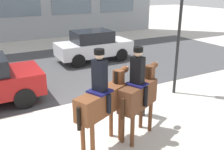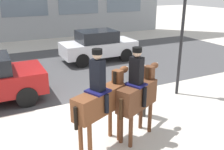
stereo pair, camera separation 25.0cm
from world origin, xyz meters
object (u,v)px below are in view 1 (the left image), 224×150
(mounted_horse_companion, at_px, (139,92))
(street_car_far_lane, at_px, (94,45))
(pedestrian_bystander, at_px, (142,86))
(traffic_light, at_px, (181,16))
(mounted_horse_lead, at_px, (103,99))

(mounted_horse_companion, bearing_deg, street_car_far_lane, 49.94)
(pedestrian_bystander, bearing_deg, traffic_light, 174.32)
(mounted_horse_companion, bearing_deg, mounted_horse_lead, 156.69)
(street_car_far_lane, bearing_deg, mounted_horse_lead, -112.75)
(traffic_light, bearing_deg, mounted_horse_companion, -148.53)
(mounted_horse_companion, relative_size, pedestrian_bystander, 1.48)
(traffic_light, bearing_deg, street_car_far_lane, 98.91)
(mounted_horse_lead, distance_m, traffic_light, 4.73)
(mounted_horse_lead, distance_m, mounted_horse_companion, 1.06)
(mounted_horse_lead, relative_size, traffic_light, 0.59)
(mounted_horse_companion, xyz_separation_m, street_car_far_lane, (2.09, 7.50, -0.44))
(pedestrian_bystander, bearing_deg, mounted_horse_lead, -0.19)
(traffic_light, bearing_deg, mounted_horse_lead, -155.45)
(mounted_horse_companion, height_order, street_car_far_lane, mounted_horse_companion)
(street_car_far_lane, height_order, traffic_light, traffic_light)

